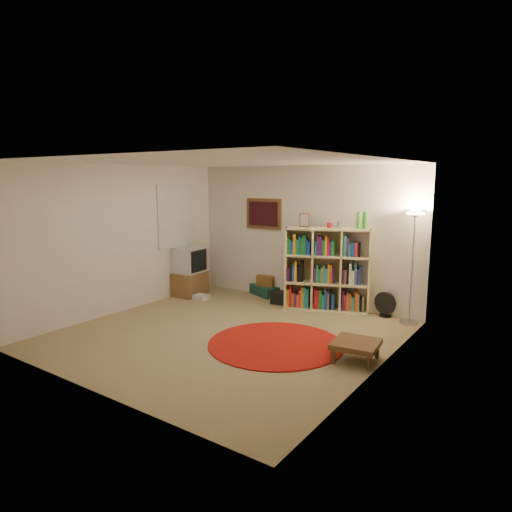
{
  "coord_description": "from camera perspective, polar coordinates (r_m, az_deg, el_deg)",
  "views": [
    {
      "loc": [
        4.01,
        -5.04,
        2.28
      ],
      "look_at": [
        0.1,
        0.6,
        1.1
      ],
      "focal_mm": 32.0,
      "sensor_mm": 36.0,
      "label": 1
    }
  ],
  "objects": [
    {
      "name": "red_rug",
      "position": [
        6.44,
        2.44,
        -10.91
      ],
      "size": [
        1.88,
        1.88,
        0.02
      ],
      "color": "maroon",
      "rests_on": "ground"
    },
    {
      "name": "wicker_basket",
      "position": [
        8.95,
        1.36,
        -3.05
      ],
      "size": [
        0.38,
        0.3,
        0.2
      ],
      "rotation": [
        0.0,
        0.0,
        0.15
      ],
      "color": "brown",
      "rests_on": "suitcase"
    },
    {
      "name": "bookshelf",
      "position": [
        7.98,
        8.73,
        -1.81
      ],
      "size": [
        1.49,
        0.9,
        1.73
      ],
      "rotation": [
        0.0,
        0.0,
        0.37
      ],
      "color": "beige",
      "rests_on": "ground"
    },
    {
      "name": "duffel_bag",
      "position": [
        8.4,
        3.15,
        -5.22
      ],
      "size": [
        0.36,
        0.31,
        0.22
      ],
      "rotation": [
        0.0,
        0.0,
        0.15
      ],
      "color": "black",
      "rests_on": "ground"
    },
    {
      "name": "room",
      "position": [
        6.59,
        -3.83,
        0.83
      ],
      "size": [
        4.54,
        4.54,
        2.54
      ],
      "color": "#927D55",
      "rests_on": "ground"
    },
    {
      "name": "tv_stand",
      "position": [
        9.02,
        -8.25,
        -2.0
      ],
      "size": [
        0.51,
        0.68,
        0.95
      ],
      "rotation": [
        0.0,
        0.0,
        0.08
      ],
      "color": "brown",
      "rests_on": "ground"
    },
    {
      "name": "dvd_box",
      "position": [
        8.74,
        -6.86,
        -5.13
      ],
      "size": [
        0.28,
        0.23,
        0.09
      ],
      "rotation": [
        0.0,
        0.0,
        0.01
      ],
      "color": "silver",
      "rests_on": "ground"
    },
    {
      "name": "floor_fan",
      "position": [
        7.88,
        15.82,
        -5.83
      ],
      "size": [
        0.38,
        0.24,
        0.42
      ],
      "rotation": [
        0.0,
        0.0,
        -0.27
      ],
      "color": "black",
      "rests_on": "ground"
    },
    {
      "name": "floor_lamp",
      "position": [
        7.41,
        19.19,
        3.14
      ],
      "size": [
        0.35,
        0.35,
        1.8
      ],
      "rotation": [
        0.0,
        0.0,
        0.01
      ],
      "color": "#AAAAAF",
      "rests_on": "ground"
    },
    {
      "name": "suitcase",
      "position": [
        9.0,
        1.27,
        -4.28
      ],
      "size": [
        0.71,
        0.59,
        0.2
      ],
      "rotation": [
        0.0,
        0.0,
        -0.37
      ],
      "color": "#153A2E",
      "rests_on": "ground"
    },
    {
      "name": "side_table",
      "position": [
        5.97,
        12.39,
        -10.76
      ],
      "size": [
        0.62,
        0.62,
        0.25
      ],
      "rotation": [
        0.0,
        0.0,
        0.13
      ],
      "color": "#4D321B",
      "rests_on": "ground"
    }
  ]
}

